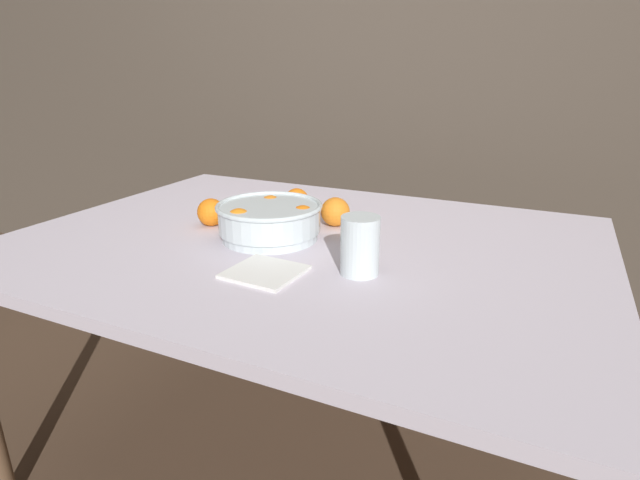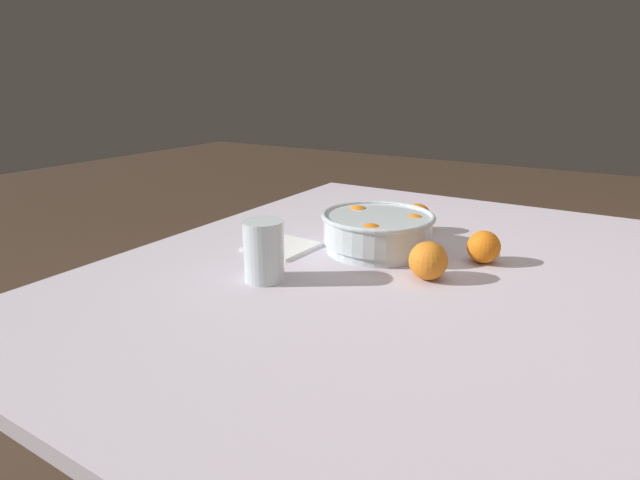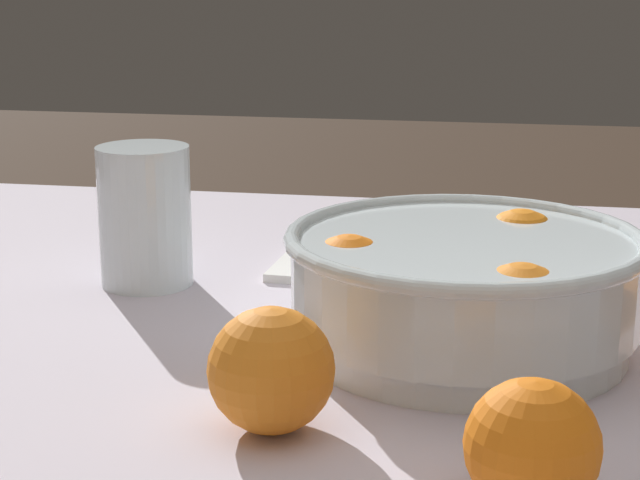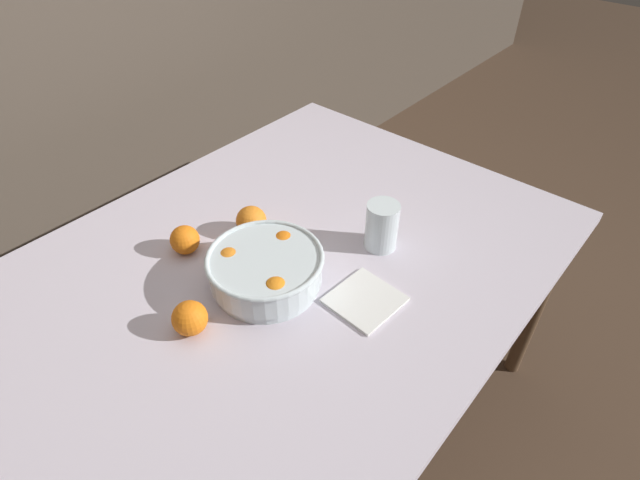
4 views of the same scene
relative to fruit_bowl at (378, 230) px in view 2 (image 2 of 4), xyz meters
The scene contains 7 objects.
dining_table 0.14m from the fruit_bowl, 22.11° to the left, with size 1.48×1.10×0.71m.
fruit_bowl is the anchor object (origin of this frame).
juice_glass 0.32m from the fruit_bowl, 22.17° to the right, with size 0.08×0.08×0.13m.
orange_loose_near_bowl 0.20m from the fruit_bowl, 56.52° to the left, with size 0.08×0.08×0.08m, color orange.
orange_loose_front 0.20m from the fruit_bowl, behind, with size 0.08×0.08×0.08m, color orange.
orange_loose_aside 0.25m from the fruit_bowl, 101.41° to the left, with size 0.07×0.07×0.07m, color orange.
napkin 0.24m from the fruit_bowl, 62.24° to the right, with size 0.15×0.15×0.01m, color white.
Camera 2 is at (0.98, 0.45, 1.11)m, focal length 28.00 mm.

